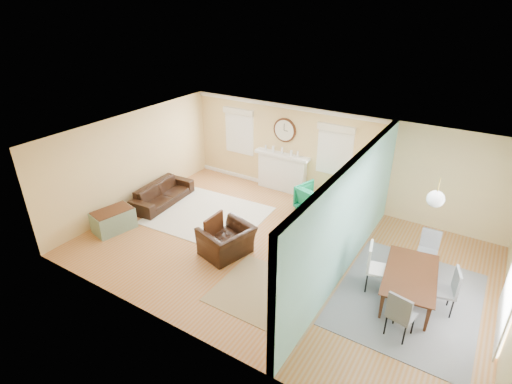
# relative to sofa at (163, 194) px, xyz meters

# --- Properties ---
(floor) EXTENTS (9.00, 9.00, 0.00)m
(floor) POSITION_rel_sofa_xyz_m (3.95, -0.37, -0.29)
(floor) COLOR #A75F26
(floor) RESTS_ON ground
(wall_back) EXTENTS (9.00, 0.02, 2.60)m
(wall_back) POSITION_rel_sofa_xyz_m (3.95, 2.63, 1.01)
(wall_back) COLOR tan
(wall_back) RESTS_ON ground
(wall_front) EXTENTS (9.00, 0.02, 2.60)m
(wall_front) POSITION_rel_sofa_xyz_m (3.95, -3.37, 1.01)
(wall_front) COLOR tan
(wall_front) RESTS_ON ground
(wall_left) EXTENTS (0.02, 6.00, 2.60)m
(wall_left) POSITION_rel_sofa_xyz_m (-0.55, -0.37, 1.01)
(wall_left) COLOR tan
(wall_left) RESTS_ON ground
(ceiling) EXTENTS (9.00, 6.00, 0.02)m
(ceiling) POSITION_rel_sofa_xyz_m (3.95, -0.37, 2.31)
(ceiling) COLOR white
(ceiling) RESTS_ON wall_back
(partition) EXTENTS (0.17, 6.00, 2.60)m
(partition) POSITION_rel_sofa_xyz_m (5.46, -0.09, 1.07)
(partition) COLOR tan
(partition) RESTS_ON ground
(fireplace) EXTENTS (1.70, 0.30, 1.17)m
(fireplace) POSITION_rel_sofa_xyz_m (2.45, 2.51, 0.31)
(fireplace) COLOR white
(fireplace) RESTS_ON ground
(wall_clock) EXTENTS (0.70, 0.07, 0.70)m
(wall_clock) POSITION_rel_sofa_xyz_m (2.45, 2.59, 1.56)
(wall_clock) COLOR #4D2614
(wall_clock) RESTS_ON wall_back
(window_left) EXTENTS (1.05, 0.13, 1.42)m
(window_left) POSITION_rel_sofa_xyz_m (0.90, 2.58, 1.37)
(window_left) COLOR white
(window_left) RESTS_ON wall_back
(window_right) EXTENTS (1.05, 0.13, 1.42)m
(window_right) POSITION_rel_sofa_xyz_m (4.00, 2.58, 1.37)
(window_right) COLOR white
(window_right) RESTS_ON wall_back
(pendant) EXTENTS (0.30, 0.30, 0.55)m
(pendant) POSITION_rel_sofa_xyz_m (6.95, -0.37, 1.91)
(pendant) COLOR gold
(pendant) RESTS_ON ceiling
(rug_cream) EXTENTS (2.99, 2.63, 0.02)m
(rug_cream) POSITION_rel_sofa_xyz_m (1.54, 0.08, -0.28)
(rug_cream) COLOR beige
(rug_cream) RESTS_ON floor
(rug_jute) EXTENTS (2.13, 1.74, 0.01)m
(rug_jute) POSITION_rel_sofa_xyz_m (4.50, -1.75, -0.28)
(rug_jute) COLOR tan
(rug_jute) RESTS_ON floor
(rug_grey) EXTENTS (2.54, 3.18, 0.01)m
(rug_grey) POSITION_rel_sofa_xyz_m (6.86, -0.42, -0.28)
(rug_grey) COLOR slate
(rug_grey) RESTS_ON floor
(sofa) EXTENTS (0.92, 2.03, 0.58)m
(sofa) POSITION_rel_sofa_xyz_m (0.00, 0.00, 0.00)
(sofa) COLOR black
(sofa) RESTS_ON floor
(eames_chair) EXTENTS (1.20, 1.29, 0.70)m
(eames_chair) POSITION_rel_sofa_xyz_m (3.00, -1.07, 0.06)
(eames_chair) COLOR black
(eames_chair) RESTS_ON floor
(green_chair) EXTENTS (0.97, 0.98, 0.72)m
(green_chair) POSITION_rel_sofa_xyz_m (3.79, 1.85, 0.07)
(green_chair) COLOR #037544
(green_chair) RESTS_ON floor
(trunk) EXTENTS (0.78, 1.07, 0.56)m
(trunk) POSITION_rel_sofa_xyz_m (-0.02, -1.71, -0.01)
(trunk) COLOR gray
(trunk) RESTS_ON floor
(credenza) EXTENTS (0.47, 1.37, 0.80)m
(credenza) POSITION_rel_sofa_xyz_m (5.07, 1.35, 0.11)
(credenza) COLOR brown
(credenza) RESTS_ON floor
(tv) EXTENTS (0.19, 1.00, 0.57)m
(tv) POSITION_rel_sofa_xyz_m (5.05, 1.35, 0.80)
(tv) COLOR black
(tv) RESTS_ON credenza
(garden_stool) EXTENTS (0.34, 0.34, 0.50)m
(garden_stool) POSITION_rel_sofa_xyz_m (5.03, 0.16, -0.04)
(garden_stool) COLOR white
(garden_stool) RESTS_ON floor
(potted_plant) EXTENTS (0.47, 0.46, 0.39)m
(potted_plant) POSITION_rel_sofa_xyz_m (5.03, 0.16, 0.41)
(potted_plant) COLOR #337F33
(potted_plant) RESTS_ON garden_stool
(dining_table) EXTENTS (1.15, 1.80, 0.59)m
(dining_table) POSITION_rel_sofa_xyz_m (6.86, -0.42, 0.01)
(dining_table) COLOR #4D2614
(dining_table) RESTS_ON floor
(dining_chair_n) EXTENTS (0.41, 0.41, 0.89)m
(dining_chair_n) POSITION_rel_sofa_xyz_m (6.92, 0.75, 0.24)
(dining_chair_n) COLOR slate
(dining_chair_n) RESTS_ON floor
(dining_chair_s) EXTENTS (0.49, 0.49, 0.94)m
(dining_chair_s) POSITION_rel_sofa_xyz_m (6.92, -1.45, 0.27)
(dining_chair_s) COLOR slate
(dining_chair_s) RESTS_ON floor
(dining_chair_w) EXTENTS (0.53, 0.53, 1.01)m
(dining_chair_w) POSITION_rel_sofa_xyz_m (6.23, -0.48, 0.31)
(dining_chair_w) COLOR white
(dining_chair_w) RESTS_ON floor
(dining_chair_e) EXTENTS (0.52, 0.52, 0.95)m
(dining_chair_e) POSITION_rel_sofa_xyz_m (7.42, -0.44, 0.27)
(dining_chair_e) COLOR slate
(dining_chair_e) RESTS_ON floor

